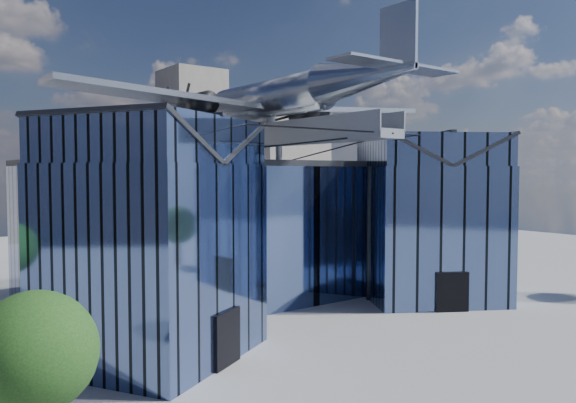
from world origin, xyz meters
TOP-DOWN VIEW (x-y plane):
  - ground_plane at (0.00, 0.00)m, footprint 120.00×120.00m
  - museum at (0.00, 5.82)m, footprint 32.88×24.50m
  - bg_towers at (1.45, 50.49)m, footprint 77.00×24.50m
  - tree_plaza_w at (-17.96, -9.61)m, footprint 4.35×4.35m
  - tree_side_e at (19.03, 9.49)m, footprint 4.23×4.23m

SIDE VIEW (x-z plane):
  - ground_plane at x=0.00m, z-range 0.00..0.00m
  - tree_side_e at x=19.03m, z-range 0.96..6.36m
  - tree_plaza_w at x=-17.96m, z-range 1.00..6.64m
  - museum at x=0.00m, z-range -3.26..14.34m
  - bg_towers at x=1.45m, z-range -2.99..23.01m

